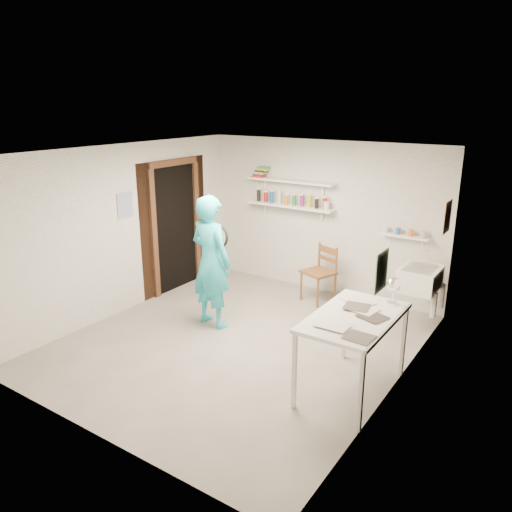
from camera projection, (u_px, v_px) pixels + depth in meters
The scene contains 27 objects.
floor at pixel (239, 342), 6.41m from camera, with size 4.00×4.50×0.02m, color slate.
ceiling at pixel (237, 151), 5.68m from camera, with size 4.00×4.50×0.02m, color silver.
wall_back at pixel (321, 218), 7.84m from camera, with size 4.00×0.02×2.40m, color silver.
wall_front at pixel (83, 317), 4.25m from camera, with size 4.00×0.02×2.40m, color silver.
wall_left at pixel (123, 230), 7.11m from camera, with size 0.02×4.50×2.40m, color silver.
wall_right at pixel (401, 285), 4.98m from camera, with size 0.02×4.50×2.40m, color silver.
doorway_recess at pixel (175, 228), 7.99m from camera, with size 0.02×0.90×2.00m, color black.
corridor_box at pixel (144, 220), 8.35m from camera, with size 1.40×1.50×2.10m, color brown.
door_lintel at pixel (173, 162), 7.67m from camera, with size 0.06×1.05×0.10m, color brown.
door_jamb_near at pixel (154, 235), 7.58m from camera, with size 0.06×0.10×2.00m, color brown.
door_jamb_far at pixel (196, 222), 8.38m from camera, with size 0.06×0.10×2.00m, color brown.
shelf_lower at pixel (290, 206), 7.96m from camera, with size 1.50×0.22×0.03m, color white.
shelf_upper at pixel (291, 181), 7.84m from camera, with size 1.50×0.22×0.03m, color white.
ledge_shelf at pixel (404, 236), 7.08m from camera, with size 0.70×0.14×0.03m, color white.
poster_left at pixel (125, 205), 7.03m from camera, with size 0.01×0.28×0.36m, color #334C7F.
poster_right_a at pixel (448, 217), 6.32m from camera, with size 0.01×0.34×0.42m, color #995933.
poster_right_b at pixel (382, 271), 4.47m from camera, with size 0.01×0.30×0.38m, color #3F724C.
belfast_sink at pixel (420, 279), 6.62m from camera, with size 0.48×0.60×0.30m, color white.
man at pixel (211, 262), 6.65m from camera, with size 0.66×0.43×1.81m, color #29BBCD.
wall_clock at pixel (219, 236), 6.75m from camera, with size 0.32×0.32×0.04m, color beige.
wooden_chair at pixel (319, 272), 7.57m from camera, with size 0.43×0.41×0.93m, color brown.
work_table at pixel (352, 354), 5.21m from camera, with size 0.78×1.30×0.86m, color silver.
desk_lamp at pixel (394, 285), 5.31m from camera, with size 0.16×0.16×0.16m, color white.
spray_cans at pixel (290, 200), 7.93m from camera, with size 1.32×0.06×0.17m.
book_stack at pixel (261, 172), 8.10m from camera, with size 0.28×0.14×0.17m.
ledge_pots at pixel (404, 232), 7.06m from camera, with size 0.48×0.07×0.09m.
papers at pixel (355, 314), 5.08m from camera, with size 0.30×0.22×0.03m.
Camera 1 is at (3.39, -4.69, 2.96)m, focal length 35.00 mm.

